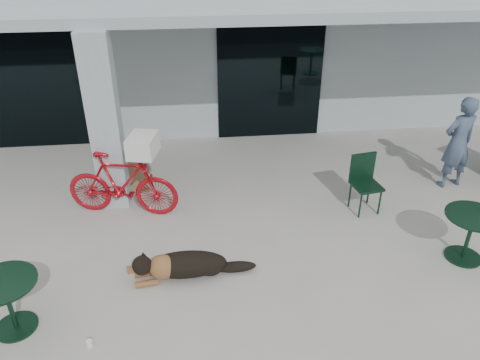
{
  "coord_description": "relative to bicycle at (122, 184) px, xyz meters",
  "views": [
    {
      "loc": [
        -0.04,
        -5.3,
        4.64
      ],
      "look_at": [
        0.68,
        1.09,
        1.0
      ],
      "focal_mm": 35.0,
      "sensor_mm": 36.0,
      "label": 1
    }
  ],
  "objects": [
    {
      "name": "ground",
      "position": [
        1.29,
        -1.9,
        -0.59
      ],
      "size": [
        80.0,
        80.0,
        0.0
      ],
      "primitive_type": "plane",
      "color": "#ADAAA3",
      "rests_on": "ground"
    },
    {
      "name": "building",
      "position": [
        1.29,
        6.6,
        1.66
      ],
      "size": [
        22.0,
        7.0,
        4.5
      ],
      "primitive_type": "cube",
      "color": "#A9B7C0",
      "rests_on": "ground"
    },
    {
      "name": "storefront_glass_left",
      "position": [
        -1.91,
        3.08,
        0.76
      ],
      "size": [
        2.8,
        0.06,
        2.7
      ],
      "primitive_type": "cube",
      "color": "black",
      "rests_on": "ground"
    },
    {
      "name": "storefront_glass_right",
      "position": [
        3.09,
        3.08,
        0.76
      ],
      "size": [
        2.4,
        0.06,
        2.7
      ],
      "primitive_type": "cube",
      "color": "black",
      "rests_on": "ground"
    },
    {
      "name": "column",
      "position": [
        -0.21,
        0.4,
        0.97
      ],
      "size": [
        0.5,
        0.5,
        3.12
      ],
      "primitive_type": "cube",
      "color": "#A9B7C0",
      "rests_on": "ground"
    },
    {
      "name": "overhang",
      "position": [
        1.29,
        1.7,
        2.62
      ],
      "size": [
        22.0,
        2.8,
        0.18
      ],
      "primitive_type": "cube",
      "color": "#A9B7C0",
      "rests_on": "column"
    },
    {
      "name": "bicycle",
      "position": [
        0.0,
        0.0,
        0.0
      ],
      "size": [
        2.04,
        0.98,
        1.18
      ],
      "primitive_type": "imported",
      "rotation": [
        0.0,
        0.0,
        1.35
      ],
      "color": "#B00E18",
      "rests_on": "ground"
    },
    {
      "name": "laundry_basket",
      "position": [
        0.44,
        -0.1,
        0.76
      ],
      "size": [
        0.54,
        0.66,
        0.34
      ],
      "primitive_type": "cube",
      "rotation": [
        0.0,
        0.0,
        1.35
      ],
      "color": "white",
      "rests_on": "bicycle"
    },
    {
      "name": "dog",
      "position": [
        1.07,
        -1.82,
        -0.36
      ],
      "size": [
        1.42,
        0.64,
        0.46
      ],
      "primitive_type": null,
      "rotation": [
        0.0,
        0.0,
        0.13
      ],
      "color": "black",
      "rests_on": "ground"
    },
    {
      "name": "cup_near_dog",
      "position": [
        -0.15,
        -3.0,
        -0.54
      ],
      "size": [
        0.09,
        0.09,
        0.1
      ],
      "primitive_type": "cylinder",
      "rotation": [
        0.0,
        0.0,
        -0.26
      ],
      "color": "white",
      "rests_on": "ground"
    },
    {
      "name": "cafe_table_near",
      "position": [
        -1.14,
        -2.59,
        -0.2
      ],
      "size": [
        1.0,
        1.0,
        0.77
      ],
      "primitive_type": null,
      "rotation": [
        0.0,
        0.0,
        -0.24
      ],
      "color": "#11301E",
      "rests_on": "ground"
    },
    {
      "name": "cafe_table_far",
      "position": [
        5.35,
        -1.88,
        -0.2
      ],
      "size": [
        0.99,
        0.99,
        0.79
      ],
      "primitive_type": null,
      "rotation": [
        0.0,
        0.0,
        -0.19
      ],
      "color": "#11301E",
      "rests_on": "ground"
    },
    {
      "name": "cafe_chair_far_a",
      "position": [
        4.25,
        -0.4,
        -0.07
      ],
      "size": [
        0.55,
        0.59,
        1.04
      ],
      "primitive_type": null,
      "rotation": [
        0.0,
        0.0,
        0.17
      ],
      "color": "#11301E",
      "rests_on": "ground"
    },
    {
      "name": "person",
      "position": [
        6.23,
        0.3,
        0.32
      ],
      "size": [
        0.74,
        0.57,
        1.82
      ],
      "primitive_type": "imported",
      "rotation": [
        0.0,
        0.0,
        3.35
      ],
      "color": "#3E5068",
      "rests_on": "ground"
    },
    {
      "name": "trash_receptacle",
      "position": [
        0.09,
        0.9,
        -0.16
      ],
      "size": [
        0.66,
        0.66,
        0.86
      ],
      "primitive_type": null,
      "rotation": [
        0.0,
        0.0,
        0.4
      ],
      "color": "brown",
      "rests_on": "ground"
    }
  ]
}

